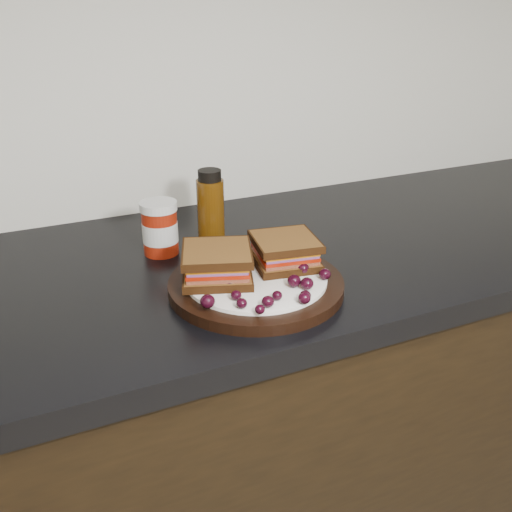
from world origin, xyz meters
The scene contains 31 objects.
base_cabinets centered at (0.00, 1.70, 0.43)m, with size 3.96×0.58×0.86m, color black.
countertop centered at (0.00, 1.70, 0.88)m, with size 3.98×0.60×0.04m, color black.
plate centered at (0.11, 1.57, 0.91)m, with size 0.28×0.28×0.02m, color black.
sandwich_left centered at (0.05, 1.59, 0.95)m, with size 0.11×0.11×0.05m, color brown, non-canonical shape.
sandwich_right centered at (0.17, 1.59, 0.95)m, with size 0.10×0.10×0.05m, color brown, non-canonical shape.
grape_0 centered at (0.01, 1.51, 0.93)m, with size 0.02×0.02×0.02m, color black.
grape_1 centered at (0.05, 1.52, 0.93)m, with size 0.02×0.02×0.01m, color black.
grape_2 centered at (0.05, 1.49, 0.93)m, with size 0.02×0.02×0.01m, color black.
grape_3 centered at (0.07, 1.46, 0.93)m, with size 0.01×0.01×0.01m, color black.
grape_4 centered at (0.09, 1.48, 0.93)m, with size 0.02×0.02×0.02m, color black.
grape_5 centered at (0.11, 1.49, 0.93)m, with size 0.02×0.02×0.01m, color black.
grape_6 centered at (0.14, 1.46, 0.93)m, with size 0.02×0.02×0.02m, color black.
grape_7 centered at (0.14, 1.47, 0.93)m, with size 0.02×0.02×0.02m, color black.
grape_8 centered at (0.16, 1.50, 0.93)m, with size 0.02×0.02×0.02m, color black.
grape_9 centered at (0.15, 1.52, 0.93)m, with size 0.02×0.02×0.02m, color black.
grape_10 centered at (0.21, 1.52, 0.93)m, with size 0.02×0.02×0.02m, color black.
grape_11 centered at (0.18, 1.55, 0.93)m, with size 0.02×0.02×0.02m, color black.
grape_12 centered at (0.19, 1.56, 0.93)m, with size 0.02×0.02×0.02m, color black.
grape_13 centered at (0.20, 1.60, 0.93)m, with size 0.02×0.02×0.02m, color black.
grape_14 centered at (0.18, 1.62, 0.93)m, with size 0.02×0.02×0.02m, color black.
grape_15 centered at (0.15, 1.61, 0.93)m, with size 0.02×0.02×0.02m, color black.
grape_16 centered at (0.06, 1.63, 0.93)m, with size 0.02×0.02×0.02m, color black.
grape_17 centered at (0.05, 1.61, 0.93)m, with size 0.02×0.02×0.02m, color black.
grape_18 centered at (0.03, 1.60, 0.93)m, with size 0.02×0.02×0.02m, color black.
grape_19 centered at (0.02, 1.58, 0.93)m, with size 0.02×0.02×0.02m, color black.
grape_20 centered at (0.06, 1.55, 0.93)m, with size 0.02×0.02×0.02m, color black.
grape_21 centered at (0.07, 1.61, 0.93)m, with size 0.02×0.02×0.02m, color black.
grape_22 centered at (0.04, 1.59, 0.93)m, with size 0.02×0.02×0.02m, color black.
grape_23 centered at (0.02, 1.59, 0.93)m, with size 0.02×0.02×0.02m, color black.
condiment_jar centered at (0.01, 1.78, 0.95)m, with size 0.07×0.07×0.10m, color maroon.
oil_bottle centered at (0.11, 1.78, 0.97)m, with size 0.05×0.05×0.14m, color #472807.
Camera 1 is at (-0.22, 0.84, 1.33)m, focal length 40.00 mm.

